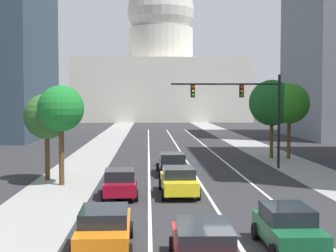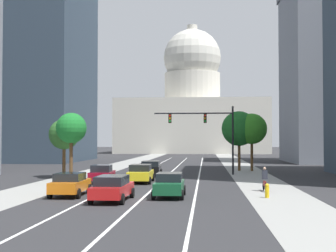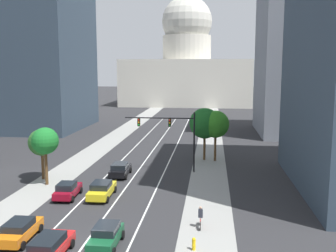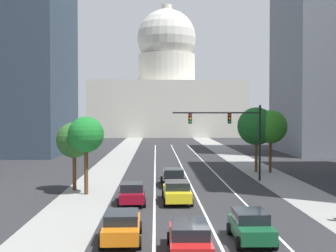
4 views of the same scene
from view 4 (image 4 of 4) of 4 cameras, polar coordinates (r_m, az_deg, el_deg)
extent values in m
plane|color=#2B2B2D|center=(63.31, 1.33, -4.27)|extent=(400.00, 400.00, 0.00)
cube|color=gray|center=(58.52, -6.91, -4.76)|extent=(4.25, 130.00, 0.01)
cube|color=gray|center=(59.44, 9.92, -4.67)|extent=(4.25, 130.00, 0.01)
cube|color=white|center=(48.34, -1.64, -6.08)|extent=(0.16, 90.00, 0.01)
cube|color=white|center=(48.44, 2.22, -6.07)|extent=(0.16, 90.00, 0.01)
cube|color=white|center=(48.76, 6.05, -6.02)|extent=(0.16, 90.00, 0.01)
cube|color=#334251|center=(81.40, -20.02, 14.44)|extent=(20.82, 22.76, 49.41)
cube|color=beige|center=(132.42, -0.17, 2.09)|extent=(42.67, 24.76, 15.26)
cylinder|color=beige|center=(133.04, -0.17, 7.12)|extent=(16.27, 16.27, 8.06)
sphere|color=beige|center=(134.15, -0.17, 10.80)|extent=(16.81, 16.81, 16.81)
cylinder|color=beige|center=(135.57, -0.17, 13.96)|extent=(3.03, 3.03, 4.20)
cube|color=red|center=(21.56, 2.67, -14.05)|extent=(1.89, 4.79, 0.66)
cube|color=black|center=(21.22, 2.70, -12.64)|extent=(1.70, 2.63, 0.54)
cylinder|color=black|center=(23.18, 0.16, -13.77)|extent=(0.23, 0.64, 0.64)
cylinder|color=black|center=(23.27, 4.72, -13.72)|extent=(0.23, 0.64, 0.64)
cube|color=orange|center=(23.85, -5.75, -12.50)|extent=(1.88, 4.43, 0.68)
cube|color=black|center=(23.58, -5.77, -11.18)|extent=(1.69, 2.26, 0.50)
cylinder|color=black|center=(25.43, -7.63, -12.40)|extent=(0.23, 0.64, 0.64)
cylinder|color=black|center=(25.35, -3.51, -12.44)|extent=(0.23, 0.64, 0.64)
cylinder|color=black|center=(22.56, -8.28, -14.22)|extent=(0.23, 0.64, 0.64)
cylinder|color=black|center=(22.46, -3.60, -14.28)|extent=(0.23, 0.64, 0.64)
cube|color=yellow|center=(33.63, 1.10, -8.34)|extent=(1.93, 4.71, 0.69)
cube|color=black|center=(33.32, 1.13, -7.34)|extent=(1.73, 2.25, 0.56)
cylinder|color=black|center=(35.20, -0.58, -8.46)|extent=(0.23, 0.64, 0.64)
cylinder|color=black|center=(35.32, 2.43, -8.43)|extent=(0.23, 0.64, 0.64)
cylinder|color=black|center=(32.08, -0.36, -9.45)|extent=(0.23, 0.64, 0.64)
cylinder|color=black|center=(32.20, 2.94, -9.41)|extent=(0.23, 0.64, 0.64)
cube|color=black|center=(41.19, 0.61, -6.51)|extent=(2.00, 4.56, 0.69)
cube|color=black|center=(40.88, 0.63, -5.70)|extent=(1.78, 2.36, 0.53)
cylinder|color=black|center=(42.70, -0.78, -6.68)|extent=(0.24, 0.65, 0.64)
cylinder|color=black|center=(42.82, 1.71, -6.66)|extent=(0.24, 0.65, 0.64)
cylinder|color=black|center=(39.67, -0.58, -7.32)|extent=(0.24, 0.65, 0.64)
cylinder|color=black|center=(39.80, 2.11, -7.29)|extent=(0.24, 0.65, 0.64)
cube|color=maroon|center=(33.19, -4.52, -8.51)|extent=(1.91, 4.15, 0.65)
cube|color=black|center=(32.75, -4.53, -7.56)|extent=(1.66, 1.96, 0.58)
cylinder|color=black|center=(34.62, -5.94, -8.64)|extent=(0.25, 0.65, 0.64)
cylinder|color=black|center=(34.61, -3.08, -8.63)|extent=(0.25, 0.65, 0.64)
cylinder|color=black|center=(31.90, -6.08, -9.52)|extent=(0.25, 0.65, 0.64)
cylinder|color=black|center=(31.90, -2.97, -9.51)|extent=(0.25, 0.65, 0.64)
cube|color=#14512D|center=(23.95, 10.24, -12.45)|extent=(1.72, 4.03, 0.69)
cube|color=black|center=(23.98, 10.16, -10.93)|extent=(1.58, 2.15, 0.54)
cylinder|color=black|center=(25.19, 7.63, -12.54)|extent=(0.22, 0.64, 0.64)
cylinder|color=black|center=(25.51, 11.53, -12.37)|extent=(0.22, 0.64, 0.64)
cylinder|color=black|center=(22.58, 8.77, -14.21)|extent=(0.22, 0.64, 0.64)
cylinder|color=black|center=(22.94, 13.13, -13.98)|extent=(0.22, 0.64, 0.64)
cylinder|color=black|center=(44.66, 11.33, -2.09)|extent=(0.20, 0.20, 7.25)
cylinder|color=black|center=(43.83, 6.02, 1.65)|extent=(8.35, 0.14, 0.14)
cube|color=black|center=(44.02, 7.63, 0.93)|extent=(0.32, 0.28, 0.96)
sphere|color=red|center=(43.86, 7.67, 1.32)|extent=(0.20, 0.20, 0.20)
sphere|color=orange|center=(43.87, 7.67, 0.93)|extent=(0.20, 0.20, 0.20)
sphere|color=green|center=(43.87, 7.66, 0.53)|extent=(0.20, 0.20, 0.20)
cube|color=black|center=(43.57, 2.75, 0.93)|extent=(0.32, 0.28, 0.96)
sphere|color=red|center=(43.42, 2.77, 1.33)|extent=(0.20, 0.20, 0.20)
sphere|color=orange|center=(43.43, 2.77, 0.93)|extent=(0.20, 0.20, 0.20)
sphere|color=green|center=(43.43, 2.77, 0.54)|extent=(0.20, 0.20, 0.20)
cylinder|color=#51381E|center=(37.23, -10.13, -5.49)|extent=(0.32, 0.32, 3.78)
sphere|color=#1B7029|center=(36.98, -10.15, -1.04)|extent=(2.87, 2.87, 2.87)
cylinder|color=#51381E|center=(51.47, 10.89, -3.64)|extent=(0.32, 0.32, 3.59)
sphere|color=#1B5C21|center=(51.28, 10.91, -0.03)|extent=(4.16, 4.16, 4.16)
cylinder|color=#51381E|center=(51.38, 12.58, -3.59)|extent=(0.32, 0.32, 3.73)
sphere|color=#2D781F|center=(51.20, 12.60, -0.09)|extent=(3.64, 3.64, 3.64)
cylinder|color=#51381E|center=(39.40, -11.53, -5.55)|extent=(0.32, 0.32, 3.18)
sphere|color=#2E6228|center=(39.16, -11.55, -1.71)|extent=(2.99, 2.99, 2.99)
camera|label=1|loc=(5.82, -3.20, -9.81)|focal=52.96mm
camera|label=2|loc=(10.69, 134.73, -16.67)|focal=51.11mm
camera|label=3|loc=(13.60, 100.80, 25.51)|focal=41.83mm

